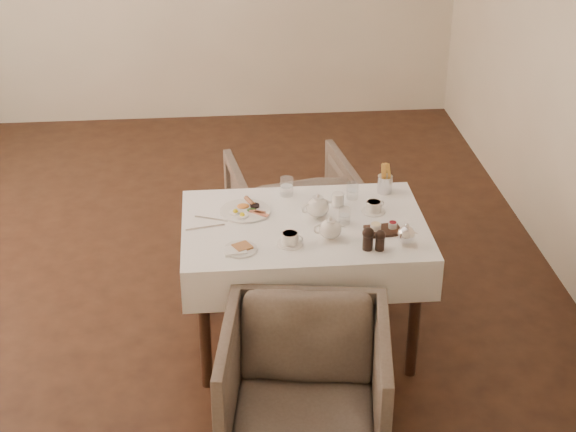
# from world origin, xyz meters

# --- Properties ---
(table) EXTENTS (1.28, 0.88, 0.75)m
(table) POSITION_xyz_m (0.57, -0.97, 0.64)
(table) COLOR black
(table) RESTS_ON ground
(armchair_near) EXTENTS (0.86, 0.87, 0.70)m
(armchair_near) POSITION_xyz_m (0.49, -1.83, 0.35)
(armchair_near) COLOR brown
(armchair_near) RESTS_ON ground
(armchair_far) EXTENTS (0.84, 0.86, 0.69)m
(armchair_far) POSITION_xyz_m (0.59, -0.07, 0.35)
(armchair_far) COLOR brown
(armchair_far) RESTS_ON ground
(breakfast_plate) EXTENTS (0.27, 0.27, 0.03)m
(breakfast_plate) POSITION_xyz_m (0.27, -0.81, 0.76)
(breakfast_plate) COLOR white
(breakfast_plate) RESTS_ON table
(side_plate) EXTENTS (0.17, 0.17, 0.02)m
(side_plate) POSITION_xyz_m (0.22, -1.23, 0.76)
(side_plate) COLOR white
(side_plate) RESTS_ON table
(teapot_centre) EXTENTS (0.20, 0.18, 0.14)m
(teapot_centre) POSITION_xyz_m (0.65, -0.91, 0.82)
(teapot_centre) COLOR white
(teapot_centre) RESTS_ON table
(teapot_front) EXTENTS (0.16, 0.13, 0.13)m
(teapot_front) POSITION_xyz_m (0.69, -1.15, 0.82)
(teapot_front) COLOR white
(teapot_front) RESTS_ON table
(creamer) EXTENTS (0.08, 0.08, 0.08)m
(creamer) POSITION_xyz_m (0.77, -0.80, 0.80)
(creamer) COLOR white
(creamer) RESTS_ON table
(teacup_near) EXTENTS (0.13, 0.13, 0.06)m
(teacup_near) POSITION_xyz_m (0.48, -1.19, 0.78)
(teacup_near) COLOR white
(teacup_near) RESTS_ON table
(teacup_far) EXTENTS (0.13, 0.13, 0.06)m
(teacup_far) POSITION_xyz_m (0.96, -0.88, 0.78)
(teacup_far) COLOR white
(teacup_far) RESTS_ON table
(glass_left) EXTENTS (0.08, 0.08, 0.10)m
(glass_left) POSITION_xyz_m (0.51, -0.64, 0.81)
(glass_left) COLOR silver
(glass_left) RESTS_ON table
(glass_mid) EXTENTS (0.07, 0.07, 0.09)m
(glass_mid) POSITION_xyz_m (0.78, -0.99, 0.80)
(glass_mid) COLOR silver
(glass_mid) RESTS_ON table
(glass_right) EXTENTS (0.09, 0.09, 0.09)m
(glass_right) POSITION_xyz_m (0.87, -0.71, 0.80)
(glass_right) COLOR silver
(glass_right) RESTS_ON table
(condiment_board) EXTENTS (0.19, 0.14, 0.05)m
(condiment_board) POSITION_xyz_m (0.97, -1.10, 0.77)
(condiment_board) COLOR black
(condiment_board) RESTS_ON table
(pepper_mill_left) EXTENTS (0.07, 0.07, 0.12)m
(pepper_mill_left) POSITION_xyz_m (0.86, -1.27, 0.82)
(pepper_mill_left) COLOR black
(pepper_mill_left) RESTS_ON table
(pepper_mill_right) EXTENTS (0.06, 0.06, 0.11)m
(pepper_mill_right) POSITION_xyz_m (0.92, -1.28, 0.81)
(pepper_mill_right) COLOR black
(pepper_mill_right) RESTS_ON table
(silver_pot) EXTENTS (0.12, 0.11, 0.12)m
(silver_pot) POSITION_xyz_m (1.06, -1.23, 0.81)
(silver_pot) COLOR white
(silver_pot) RESTS_ON table
(fries_cup) EXTENTS (0.08, 0.08, 0.18)m
(fries_cup) POSITION_xyz_m (1.06, -0.65, 0.83)
(fries_cup) COLOR silver
(fries_cup) RESTS_ON table
(cutlery_fork) EXTENTS (0.18, 0.08, 0.00)m
(cutlery_fork) POSITION_xyz_m (0.09, -0.88, 0.76)
(cutlery_fork) COLOR silver
(cutlery_fork) RESTS_ON table
(cutlery_knife) EXTENTS (0.21, 0.06, 0.00)m
(cutlery_knife) POSITION_xyz_m (0.06, -0.98, 0.76)
(cutlery_knife) COLOR silver
(cutlery_knife) RESTS_ON table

